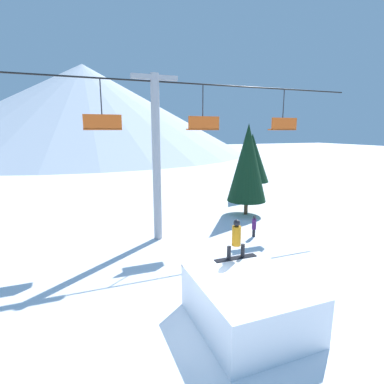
# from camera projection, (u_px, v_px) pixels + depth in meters

# --- Properties ---
(ground_plane) EXTENTS (220.00, 220.00, 0.00)m
(ground_plane) POSITION_uv_depth(u_px,v_px,m) (202.00, 330.00, 9.04)
(ground_plane) COLOR white
(mountain_ridge) EXTENTS (83.25, 83.25, 22.52)m
(mountain_ridge) POSITION_uv_depth(u_px,v_px,m) (85.00, 110.00, 78.15)
(mountain_ridge) COLOR silver
(mountain_ridge) RESTS_ON ground_plane
(snow_ramp) EXTENTS (3.10, 3.55, 1.49)m
(snow_ramp) POSITION_uv_depth(u_px,v_px,m) (248.00, 302.00, 9.19)
(snow_ramp) COLOR white
(snow_ramp) RESTS_ON ground_plane
(snowboarder) EXTENTS (1.58, 0.31, 1.43)m
(snowboarder) POSITION_uv_depth(u_px,v_px,m) (236.00, 239.00, 10.42)
(snowboarder) COLOR black
(snowboarder) RESTS_ON snow_ramp
(chairlift) EXTENTS (24.99, 0.44, 8.75)m
(chairlift) POSITION_uv_depth(u_px,v_px,m) (156.00, 143.00, 15.65)
(chairlift) COLOR #9E9EA3
(chairlift) RESTS_ON ground_plane
(pine_tree_near) EXTENTS (2.73, 2.73, 6.42)m
(pine_tree_near) POSITION_uv_depth(u_px,v_px,m) (248.00, 163.00, 20.82)
(pine_tree_near) COLOR #4C3823
(pine_tree_near) RESTS_ON ground_plane
(pine_tree_far) EXTENTS (3.16, 3.16, 5.65)m
(pine_tree_far) POSITION_uv_depth(u_px,v_px,m) (252.00, 158.00, 27.06)
(pine_tree_far) COLOR #4C3823
(pine_tree_far) RESTS_ON ground_plane
(distant_skier) EXTENTS (0.24, 0.24, 1.23)m
(distant_skier) POSITION_uv_depth(u_px,v_px,m) (254.00, 225.00, 16.87)
(distant_skier) COLOR black
(distant_skier) RESTS_ON ground_plane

